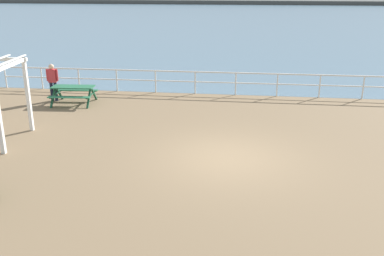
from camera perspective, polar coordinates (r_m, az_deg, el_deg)
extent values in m
cube|color=#846B4C|center=(13.15, 4.62, -4.38)|extent=(30.00, 24.00, 0.20)
cube|color=slate|center=(65.03, 7.14, 14.20)|extent=(142.00, 90.00, 0.01)
cube|color=#4C4C47|center=(107.95, 7.40, 15.97)|extent=(142.00, 6.00, 1.80)
cube|color=white|center=(20.24, 5.86, 7.28)|extent=(23.00, 0.06, 0.06)
cube|color=white|center=(20.34, 5.82, 5.97)|extent=(23.00, 0.05, 0.05)
cylinder|color=white|center=(23.62, -23.48, 6.18)|extent=(0.07, 0.07, 1.05)
cylinder|color=white|center=(22.70, -19.28, 6.23)|extent=(0.07, 0.07, 1.05)
cylinder|color=white|center=(21.92, -14.76, 6.24)|extent=(0.07, 0.07, 1.05)
cylinder|color=white|center=(21.28, -9.94, 6.22)|extent=(0.07, 0.07, 1.05)
cylinder|color=white|center=(20.80, -4.86, 6.14)|extent=(0.07, 0.07, 1.05)
cylinder|color=white|center=(20.48, 0.42, 6.01)|extent=(0.07, 0.07, 1.05)
cylinder|color=white|center=(20.35, 5.81, 5.83)|extent=(0.07, 0.07, 1.05)
cylinder|color=white|center=(20.39, 11.23, 5.59)|extent=(0.07, 0.07, 1.05)
cylinder|color=white|center=(20.61, 16.57, 5.31)|extent=(0.07, 0.07, 1.05)
cylinder|color=white|center=(21.01, 21.74, 4.99)|extent=(0.07, 0.07, 1.05)
cube|color=#286B47|center=(19.40, -15.50, 5.28)|extent=(1.85, 0.84, 0.05)
cube|color=#286B47|center=(20.04, -14.89, 4.87)|extent=(1.81, 0.40, 0.04)
cube|color=#286B47|center=(18.90, -16.00, 3.95)|extent=(1.81, 0.40, 0.04)
cube|color=#1E5035|center=(19.60, -12.90, 4.50)|extent=(0.14, 0.80, 0.79)
cube|color=#1E5035|center=(18.91, -13.50, 3.93)|extent=(0.14, 0.80, 0.79)
cube|color=#1E5035|center=(19.24, -13.21, 4.35)|extent=(0.17, 1.50, 0.04)
cube|color=#1E5035|center=(20.08, -17.20, 4.47)|extent=(0.14, 0.80, 0.79)
cube|color=#1E5035|center=(19.40, -17.94, 3.91)|extent=(0.14, 0.80, 0.79)
cube|color=#1E5035|center=(19.73, -17.58, 4.32)|extent=(0.17, 1.50, 0.04)
cylinder|color=#1E2338|center=(20.18, -17.60, 4.64)|extent=(0.14, 0.14, 0.85)
cylinder|color=#1E2338|center=(20.24, -18.08, 4.63)|extent=(0.14, 0.14, 0.85)
cube|color=red|center=(20.06, -18.05, 6.61)|extent=(0.36, 0.24, 0.58)
cylinder|color=red|center=(19.97, -17.46, 6.71)|extent=(0.09, 0.09, 0.52)
cylinder|color=red|center=(20.13, -18.64, 6.68)|extent=(0.09, 0.09, 0.52)
sphere|color=beige|center=(19.98, -18.16, 7.74)|extent=(0.23, 0.23, 0.23)
cube|color=white|center=(16.16, -20.89, 3.91)|extent=(0.12, 0.12, 2.50)
cube|color=white|center=(14.92, -23.10, 7.66)|extent=(0.32, 2.44, 0.12)
cube|color=white|center=(14.90, -23.16, 8.11)|extent=(0.29, 2.56, 0.04)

